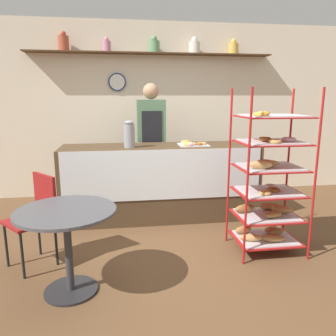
% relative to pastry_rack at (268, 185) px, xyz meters
% --- Properties ---
extents(ground_plane, '(14.00, 14.00, 0.00)m').
position_rel_pastry_rack_xyz_m(ground_plane, '(-0.96, 0.05, -0.70)').
color(ground_plane, brown).
extents(back_wall, '(10.00, 0.30, 2.70)m').
position_rel_pastry_rack_xyz_m(back_wall, '(-0.96, 2.31, 0.67)').
color(back_wall, beige).
rests_on(back_wall, ground_plane).
extents(display_counter, '(2.50, 0.68, 0.96)m').
position_rel_pastry_rack_xyz_m(display_counter, '(-0.96, 1.12, -0.22)').
color(display_counter, '#4C3823').
rests_on(display_counter, ground_plane).
extents(pastry_rack, '(0.69, 0.54, 1.65)m').
position_rel_pastry_rack_xyz_m(pastry_rack, '(0.00, 0.00, 0.00)').
color(pastry_rack, '#A51919').
rests_on(pastry_rack, ground_plane).
extents(person_worker, '(0.39, 0.23, 1.75)m').
position_rel_pastry_rack_xyz_m(person_worker, '(-1.03, 1.61, 0.27)').
color(person_worker, '#282833').
rests_on(person_worker, ground_plane).
extents(cafe_table, '(0.78, 0.78, 0.71)m').
position_rel_pastry_rack_xyz_m(cafe_table, '(-1.89, -0.49, -0.16)').
color(cafe_table, '#262628').
rests_on(cafe_table, ground_plane).
extents(cafe_chair, '(0.54, 0.54, 0.86)m').
position_rel_pastry_rack_xyz_m(cafe_chair, '(-2.25, 0.05, -0.18)').
color(cafe_chair, black).
rests_on(cafe_chair, ground_plane).
extents(coffee_carafe, '(0.13, 0.13, 0.33)m').
position_rel_pastry_rack_xyz_m(coffee_carafe, '(-1.35, 1.01, 0.42)').
color(coffee_carafe, gray).
rests_on(coffee_carafe, display_counter).
extents(donut_tray_counter, '(0.37, 0.32, 0.05)m').
position_rel_pastry_rack_xyz_m(donut_tray_counter, '(-0.56, 1.07, 0.28)').
color(donut_tray_counter, silver).
rests_on(donut_tray_counter, display_counter).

